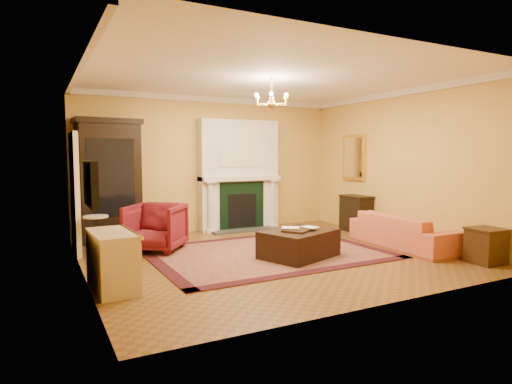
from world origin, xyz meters
TOP-DOWN VIEW (x-y plane):
  - floor at (0.00, 0.00)m, footprint 6.00×5.50m
  - ceiling at (0.00, 0.00)m, footprint 6.00×5.50m
  - wall_back at (0.00, 2.76)m, footprint 6.00×0.02m
  - wall_front at (0.00, -2.76)m, footprint 6.00×0.02m
  - wall_left at (-3.01, 0.00)m, footprint 0.02×5.50m
  - wall_right at (3.01, 0.00)m, footprint 0.02×5.50m
  - fireplace at (0.60, 2.57)m, footprint 1.90×0.70m
  - crown_molding at (0.00, 0.96)m, footprint 6.00×5.50m
  - doorway at (-2.95, 1.70)m, footprint 0.08×1.05m
  - tv_panel at (-2.95, -0.60)m, footprint 0.09×0.95m
  - gilt_mirror at (2.97, 1.40)m, footprint 0.06×0.76m
  - chandelier at (-0.00, 0.00)m, footprint 0.63×0.55m
  - oriental_rug at (-0.02, 0.13)m, footprint 3.98×3.01m
  - china_cabinet at (-2.27, 2.49)m, footprint 1.20×0.63m
  - wingback_armchair at (-1.69, 1.17)m, footprint 1.24×1.22m
  - pedestal_table at (-2.70, 1.10)m, footprint 0.40×0.40m
  - commode at (-2.73, -0.73)m, footprint 0.53×1.02m
  - coral_sofa at (2.45, -0.65)m, footprint 0.70×2.16m
  - end_table at (2.72, -2.08)m, footprint 0.49×0.49m
  - console_table at (2.78, 1.08)m, footprint 0.41×0.70m
  - leather_ottoman at (0.30, -0.41)m, footprint 1.42×1.23m
  - ottoman_tray at (0.25, -0.46)m, footprint 0.62×0.59m
  - book_a at (0.09, -0.47)m, footprint 0.14×0.19m
  - book_b at (0.39, -0.48)m, footprint 0.20×0.06m
  - topiary_left at (-0.05, 2.53)m, footprint 0.14×0.14m
  - topiary_right at (1.13, 2.53)m, footprint 0.18×0.18m

SIDE VIEW (x-z plane):
  - floor at x=0.00m, z-range -0.02..0.00m
  - oriental_rug at x=-0.02m, z-range 0.00..0.02m
  - leather_ottoman at x=0.30m, z-range 0.02..0.46m
  - end_table at x=2.72m, z-range 0.00..0.54m
  - commode at x=-2.73m, z-range 0.00..0.74m
  - console_table at x=2.78m, z-range 0.00..0.78m
  - pedestal_table at x=-2.70m, z-range 0.06..0.77m
  - coral_sofa at x=2.45m, z-range 0.00..0.84m
  - wingback_armchair at x=-1.69m, z-range 0.00..0.93m
  - ottoman_tray at x=0.25m, z-range 0.46..0.49m
  - book_b at x=0.39m, z-range 0.49..0.77m
  - book_a at x=0.09m, z-range 0.49..0.78m
  - doorway at x=-2.95m, z-range 0.00..2.10m
  - china_cabinet at x=-2.27m, z-range 0.00..2.31m
  - fireplace at x=0.60m, z-range -0.06..2.44m
  - tv_panel at x=-2.95m, z-range 1.06..1.64m
  - topiary_left at x=-0.05m, z-range 1.25..1.63m
  - topiary_right at x=1.13m, z-range 1.25..1.73m
  - wall_back at x=0.00m, z-range 0.00..3.00m
  - wall_front at x=0.00m, z-range 0.00..3.00m
  - wall_left at x=-3.01m, z-range 0.00..3.00m
  - wall_right at x=3.01m, z-range 0.00..3.00m
  - gilt_mirror at x=2.97m, z-range 1.12..2.17m
  - chandelier at x=0.00m, z-range 2.34..2.87m
  - crown_molding at x=0.00m, z-range 2.88..3.00m
  - ceiling at x=0.00m, z-range 3.00..3.02m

